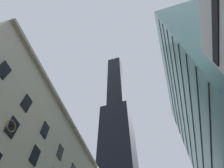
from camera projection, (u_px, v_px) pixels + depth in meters
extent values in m
cube|color=tan|center=(93.00, 161.00, 41.92)|extent=(0.70, 62.69, 0.60)
cube|color=black|center=(12.00, 127.00, 21.05)|extent=(0.14, 1.40, 2.20)
cube|color=black|center=(35.00, 155.00, 23.63)|extent=(0.14, 1.40, 2.20)
cube|color=black|center=(4.00, 70.00, 22.00)|extent=(0.14, 1.40, 2.20)
cube|color=black|center=(27.00, 103.00, 24.58)|extent=(0.14, 1.40, 2.20)
cube|color=black|center=(45.00, 130.00, 27.17)|extent=(0.14, 1.40, 2.20)
cube|color=black|center=(60.00, 152.00, 29.75)|extent=(0.14, 1.40, 2.20)
torus|color=olive|center=(11.00, 126.00, 20.83)|extent=(0.13, 1.38, 1.38)
cylinder|color=silver|center=(11.00, 126.00, 20.83)|extent=(0.05, 1.19, 1.19)
cube|color=black|center=(10.00, 126.00, 20.67)|extent=(0.03, 0.29, 0.31)
cube|color=black|center=(13.00, 127.00, 21.00)|extent=(0.03, 0.52, 0.18)
cube|color=black|center=(118.00, 150.00, 102.17)|extent=(17.25, 17.25, 57.73)
cube|color=black|center=(116.00, 84.00, 156.84)|extent=(11.09, 11.09, 72.17)
cylinder|color=silver|center=(113.00, 59.00, 197.95)|extent=(1.20, 1.20, 24.71)
cylinder|color=silver|center=(117.00, 58.00, 197.26)|extent=(1.20, 1.20, 24.71)
cube|color=black|center=(215.00, 12.00, 15.89)|extent=(0.16, 9.94, 1.10)
cube|color=black|center=(202.00, 151.00, 34.47)|extent=(0.12, 35.26, 0.24)
cube|color=black|center=(194.00, 134.00, 37.84)|extent=(0.12, 35.26, 0.24)
cube|color=black|center=(187.00, 120.00, 41.21)|extent=(0.12, 35.26, 0.24)
cube|color=black|center=(182.00, 108.00, 44.57)|extent=(0.12, 35.26, 0.24)
cube|color=black|center=(177.00, 97.00, 47.94)|extent=(0.12, 35.26, 0.24)
cube|color=black|center=(173.00, 88.00, 51.31)|extent=(0.12, 35.26, 0.24)
cube|color=black|center=(169.00, 80.00, 54.67)|extent=(0.12, 35.26, 0.24)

